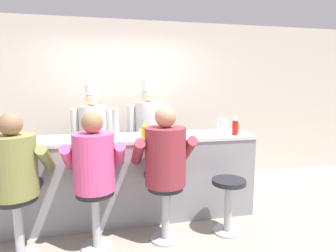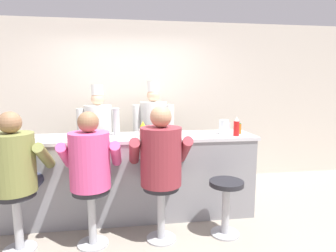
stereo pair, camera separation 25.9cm
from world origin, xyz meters
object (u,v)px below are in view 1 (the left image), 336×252
object	(u,v)px
coffee_mug_tan	(174,130)
cook_in_whites_near	(93,134)
ketchup_bottle_red	(235,126)
breakfast_plate	(99,137)
cereal_bowl	(34,141)
diner_seated_pink	(94,166)
cup_stack_steel	(116,123)
diner_seated_olive	(15,171)
empty_stool_round	(228,197)
cook_in_whites_far	(149,129)
water_pitcher_clear	(222,126)
diner_seated_maroon	(165,160)
mustard_bottle_yellow	(144,131)
hot_sauce_bottle_orange	(238,128)
coffee_mug_white	(143,133)

from	to	relation	value
coffee_mug_tan	cook_in_whites_near	world-z (taller)	cook_in_whites_near
coffee_mug_tan	ketchup_bottle_red	bearing A→B (deg)	-15.66
cook_in_whites_near	breakfast_plate	bearing A→B (deg)	-83.80
cereal_bowl	cook_in_whites_near	world-z (taller)	cook_in_whites_near
cook_in_whites_near	diner_seated_pink	bearing A→B (deg)	-87.51
coffee_mug_tan	cup_stack_steel	bearing A→B (deg)	176.38
diner_seated_olive	empty_stool_round	distance (m)	2.19
breakfast_plate	cook_in_whites_far	world-z (taller)	cook_in_whites_far
water_pitcher_clear	diner_seated_maroon	xyz separation A→B (m)	(-0.89, -0.58, -0.25)
water_pitcher_clear	diner_seated_maroon	world-z (taller)	diner_seated_maroon
ketchup_bottle_red	water_pitcher_clear	bearing A→B (deg)	123.08
cereal_bowl	mustard_bottle_yellow	bearing A→B (deg)	-1.80
diner_seated_pink	cook_in_whites_far	xyz separation A→B (m)	(0.79, 1.64, 0.09)
ketchup_bottle_red	cook_in_whites_far	size ratio (longest dim) A/B	0.14
mustard_bottle_yellow	water_pitcher_clear	size ratio (longest dim) A/B	1.18
hot_sauce_bottle_orange	water_pitcher_clear	bearing A→B (deg)	173.33
ketchup_bottle_red	empty_stool_round	size ratio (longest dim) A/B	0.39
water_pitcher_clear	cook_in_whites_near	distance (m)	1.95
breakfast_plate	diner_seated_pink	distance (m)	0.58
diner_seated_pink	coffee_mug_tan	bearing A→B (deg)	33.08
cereal_bowl	cook_in_whites_near	size ratio (longest dim) A/B	0.09
cereal_bowl	cup_stack_steel	world-z (taller)	cup_stack_steel
water_pitcher_clear	coffee_mug_tan	bearing A→B (deg)	175.67
mustard_bottle_yellow	diner_seated_pink	bearing A→B (deg)	-147.17
diner_seated_olive	mustard_bottle_yellow	bearing A→B (deg)	15.70
cereal_bowl	breakfast_plate	bearing A→B (deg)	12.61
hot_sauce_bottle_orange	diner_seated_pink	world-z (taller)	diner_seated_pink
breakfast_plate	empty_stool_round	bearing A→B (deg)	-22.62
cereal_bowl	coffee_mug_tan	distance (m)	1.61
water_pitcher_clear	cereal_bowl	xyz separation A→B (m)	(-2.23, -0.19, -0.07)
mustard_bottle_yellow	cereal_bowl	size ratio (longest dim) A/B	1.40
diner_seated_maroon	mustard_bottle_yellow	bearing A→B (deg)	114.45
diner_seated_olive	cook_in_whites_near	world-z (taller)	cook_in_whites_near
cereal_bowl	cook_in_whites_near	xyz separation A→B (m)	(0.56, 1.18, -0.14)
ketchup_bottle_red	diner_seated_pink	distance (m)	1.78
coffee_mug_white	mustard_bottle_yellow	bearing A→B (deg)	-91.79
hot_sauce_bottle_orange	diner_seated_maroon	xyz separation A→B (m)	(-1.09, -0.56, -0.22)
cook_in_whites_far	cereal_bowl	bearing A→B (deg)	-138.82
cup_stack_steel	cook_in_whites_far	bearing A→B (deg)	60.14
ketchup_bottle_red	diner_seated_maroon	bearing A→B (deg)	-156.98
diner_seated_pink	cook_in_whites_far	size ratio (longest dim) A/B	0.82
hot_sauce_bottle_orange	diner_seated_olive	size ratio (longest dim) A/B	0.10
breakfast_plate	cook_in_whites_near	distance (m)	1.04
coffee_mug_white	empty_stool_round	xyz separation A→B (m)	(0.87, -0.53, -0.66)
water_pitcher_clear	cereal_bowl	world-z (taller)	water_pitcher_clear
coffee_mug_white	cereal_bowl	bearing A→B (deg)	-175.10
empty_stool_round	cook_in_whites_near	distance (m)	2.25
diner_seated_olive	diner_seated_maroon	xyz separation A→B (m)	(1.43, 0.00, 0.02)
hot_sauce_bottle_orange	coffee_mug_tan	size ratio (longest dim) A/B	1.08
breakfast_plate	coffee_mug_tan	size ratio (longest dim) A/B	1.88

